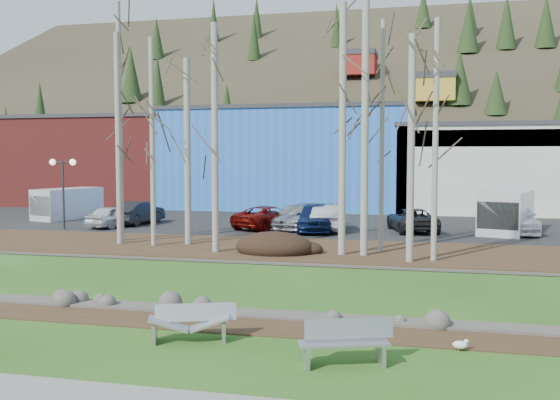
% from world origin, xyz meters
% --- Properties ---
extents(ground, '(200.00, 200.00, 0.00)m').
position_xyz_m(ground, '(0.00, 0.00, 0.00)').
color(ground, '#275015').
rests_on(ground, ground).
extents(dirt_strip, '(80.00, 1.80, 0.03)m').
position_xyz_m(dirt_strip, '(0.00, 2.10, 0.01)').
color(dirt_strip, '#382616').
rests_on(dirt_strip, ground).
extents(near_bank_rocks, '(80.00, 0.80, 0.50)m').
position_xyz_m(near_bank_rocks, '(0.00, 3.10, 0.00)').
color(near_bank_rocks, '#47423D').
rests_on(near_bank_rocks, ground).
extents(river, '(80.00, 8.00, 0.90)m').
position_xyz_m(river, '(0.00, 7.20, 0.00)').
color(river, '#141B33').
rests_on(river, ground).
extents(far_bank_rocks, '(80.00, 0.80, 0.46)m').
position_xyz_m(far_bank_rocks, '(0.00, 11.30, 0.00)').
color(far_bank_rocks, '#47423D').
rests_on(far_bank_rocks, ground).
extents(far_bank, '(80.00, 7.00, 0.15)m').
position_xyz_m(far_bank, '(0.00, 14.50, 0.07)').
color(far_bank, '#382616').
rests_on(far_bank, ground).
extents(parking_lot, '(80.00, 14.00, 0.14)m').
position_xyz_m(parking_lot, '(0.00, 25.00, 0.07)').
color(parking_lot, black).
rests_on(parking_lot, ground).
extents(building_brick, '(16.32, 12.24, 7.80)m').
position_xyz_m(building_brick, '(-24.00, 39.00, 3.91)').
color(building_brick, maroon).
rests_on(building_brick, ground).
extents(building_blue, '(20.40, 12.24, 8.30)m').
position_xyz_m(building_blue, '(-6.00, 39.00, 4.16)').
color(building_blue, blue).
rests_on(building_blue, ground).
extents(building_white, '(18.36, 12.24, 6.80)m').
position_xyz_m(building_white, '(12.00, 38.98, 3.41)').
color(building_white, beige).
rests_on(building_white, ground).
extents(hillside, '(160.00, 72.00, 35.00)m').
position_xyz_m(hillside, '(0.00, 84.00, 17.50)').
color(hillside, '#302A1C').
rests_on(hillside, ground).
extents(bench_intact, '(1.95, 1.13, 0.94)m').
position_xyz_m(bench_intact, '(3.56, -0.33, 0.47)').
color(bench_intact, '#A8ABAD').
rests_on(bench_intact, ground).
extents(bench_damaged, '(1.99, 1.20, 0.84)m').
position_xyz_m(bench_damaged, '(-0.16, 0.53, 0.43)').
color(bench_damaged, '#A8ABAD').
rests_on(bench_damaged, ground).
extents(seagull, '(0.39, 0.18, 0.28)m').
position_xyz_m(seagull, '(5.94, 1.14, 0.15)').
color(seagull, gold).
rests_on(seagull, ground).
extents(dirt_mound, '(3.42, 2.41, 0.67)m').
position_xyz_m(dirt_mound, '(-1.24, 13.06, 0.49)').
color(dirt_mound, black).
rests_on(dirt_mound, far_bank).
extents(birch_0, '(0.27, 0.27, 9.99)m').
position_xyz_m(birch_0, '(-9.14, 14.20, 5.15)').
color(birch_0, '#B0AA9F').
rests_on(birch_0, far_bank).
extents(birch_1, '(0.23, 0.23, 11.67)m').
position_xyz_m(birch_1, '(-9.54, 15.16, 5.98)').
color(birch_1, '#B0AA9F').
rests_on(birch_1, far_bank).
extents(birch_2, '(0.31, 0.31, 8.75)m').
position_xyz_m(birch_2, '(-5.86, 14.73, 4.53)').
color(birch_2, '#B0AA9F').
rests_on(birch_2, far_bank).
extents(birch_3, '(0.23, 0.23, 9.62)m').
position_xyz_m(birch_3, '(-7.25, 13.89, 4.96)').
color(birch_3, '#B0AA9F').
rests_on(birch_3, far_bank).
extents(birch_4, '(0.30, 0.30, 9.88)m').
position_xyz_m(birch_4, '(-3.80, 12.76, 5.09)').
color(birch_4, '#B0AA9F').
rests_on(birch_4, far_bank).
extents(birch_5, '(0.20, 0.20, 10.01)m').
position_xyz_m(birch_5, '(3.24, 14.43, 5.16)').
color(birch_5, '#B0AA9F').
rests_on(birch_5, far_bank).
extents(birch_6, '(0.23, 0.23, 9.57)m').
position_xyz_m(birch_6, '(5.47, 12.55, 4.94)').
color(birch_6, '#B0AA9F').
rests_on(birch_6, far_bank).
extents(birch_7, '(0.31, 0.31, 10.56)m').
position_xyz_m(birch_7, '(2.61, 13.25, 5.43)').
color(birch_7, '#B0AA9F').
rests_on(birch_7, far_bank).
extents(birch_8, '(0.29, 0.29, 8.91)m').
position_xyz_m(birch_8, '(4.54, 12.07, 4.61)').
color(birch_8, '#B0AA9F').
rests_on(birch_8, far_bank).
extents(birch_10, '(0.31, 0.31, 10.56)m').
position_xyz_m(birch_10, '(1.68, 13.25, 5.43)').
color(birch_10, '#B0AA9F').
rests_on(birch_10, far_bank).
extents(street_lamp, '(1.52, 0.55, 4.02)m').
position_xyz_m(street_lamp, '(-15.21, 19.04, 3.31)').
color(street_lamp, '#262628').
rests_on(street_lamp, parking_lot).
extents(car_0, '(2.36, 4.07, 1.30)m').
position_xyz_m(car_0, '(-12.79, 20.50, 0.79)').
color(car_0, silver).
rests_on(car_0, parking_lot).
extents(car_1, '(1.88, 4.45, 1.43)m').
position_xyz_m(car_1, '(-12.19, 22.28, 0.85)').
color(car_1, black).
rests_on(car_1, parking_lot).
extents(car_2, '(4.10, 5.24, 1.32)m').
position_xyz_m(car_2, '(-3.65, 21.78, 0.80)').
color(car_2, maroon).
rests_on(car_2, parking_lot).
extents(car_3, '(2.88, 5.00, 1.36)m').
position_xyz_m(car_3, '(-2.20, 22.26, 0.82)').
color(car_3, '#9FA2A6').
rests_on(car_3, parking_lot).
extents(car_4, '(2.60, 4.95, 1.61)m').
position_xyz_m(car_4, '(-0.87, 21.04, 0.94)').
color(car_4, '#0F1E49').
rests_on(car_4, parking_lot).
extents(car_5, '(1.68, 4.43, 1.44)m').
position_xyz_m(car_5, '(-0.17, 21.57, 0.86)').
color(car_5, silver).
rests_on(car_5, parking_lot).
extents(car_6, '(3.28, 5.06, 1.29)m').
position_xyz_m(car_6, '(4.40, 22.36, 0.79)').
color(car_6, '#262629').
rests_on(car_6, parking_lot).
extents(car_7, '(2.25, 5.37, 1.55)m').
position_xyz_m(car_7, '(9.84, 23.04, 0.91)').
color(car_7, white).
rests_on(car_7, parking_lot).
extents(car_8, '(2.88, 5.00, 1.36)m').
position_xyz_m(car_8, '(-1.39, 22.26, 0.82)').
color(car_8, '#9FA2A6').
rests_on(car_8, parking_lot).
extents(van_white, '(3.54, 5.62, 2.28)m').
position_xyz_m(van_white, '(9.38, 22.78, 1.28)').
color(van_white, white).
rests_on(van_white, parking_lot).
extents(van_grey, '(3.11, 5.00, 2.03)m').
position_xyz_m(van_grey, '(-18.34, 24.16, 1.16)').
color(van_grey, silver).
rests_on(van_grey, parking_lot).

